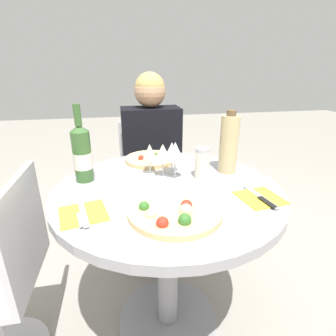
{
  "coord_description": "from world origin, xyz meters",
  "views": [
    {
      "loc": [
        -0.18,
        -0.96,
        1.22
      ],
      "look_at": [
        -0.01,
        -0.05,
        0.86
      ],
      "focal_mm": 28.0,
      "sensor_mm": 36.0,
      "label": 1
    }
  ],
  "objects_px": {
    "dining_table": "(168,222)",
    "pizza_large": "(175,211)",
    "chair_behind_diner": "(151,183)",
    "seated_diner": "(153,175)",
    "tall_carafe": "(229,144)",
    "wine_bottle": "(82,154)"
  },
  "relations": [
    {
      "from": "wine_bottle",
      "to": "seated_diner",
      "type": "bearing_deg",
      "value": 55.05
    },
    {
      "from": "dining_table",
      "to": "wine_bottle",
      "type": "xyz_separation_m",
      "value": [
        -0.34,
        0.13,
        0.29
      ]
    },
    {
      "from": "chair_behind_diner",
      "to": "seated_diner",
      "type": "xyz_separation_m",
      "value": [
        -0.0,
        -0.14,
        0.12
      ]
    },
    {
      "from": "seated_diner",
      "to": "wine_bottle",
      "type": "bearing_deg",
      "value": 55.05
    },
    {
      "from": "chair_behind_diner",
      "to": "seated_diner",
      "type": "height_order",
      "value": "seated_diner"
    },
    {
      "from": "dining_table",
      "to": "chair_behind_diner",
      "type": "relative_size",
      "value": 1.09
    },
    {
      "from": "chair_behind_diner",
      "to": "pizza_large",
      "type": "relative_size",
      "value": 2.66
    },
    {
      "from": "tall_carafe",
      "to": "pizza_large",
      "type": "bearing_deg",
      "value": -134.27
    },
    {
      "from": "dining_table",
      "to": "chair_behind_diner",
      "type": "xyz_separation_m",
      "value": [
        0.03,
        0.8,
        -0.17
      ]
    },
    {
      "from": "pizza_large",
      "to": "wine_bottle",
      "type": "xyz_separation_m",
      "value": [
        -0.32,
        0.35,
        0.11
      ]
    },
    {
      "from": "chair_behind_diner",
      "to": "pizza_large",
      "type": "bearing_deg",
      "value": 87.46
    },
    {
      "from": "chair_behind_diner",
      "to": "wine_bottle",
      "type": "xyz_separation_m",
      "value": [
        -0.37,
        -0.66,
        0.46
      ]
    },
    {
      "from": "chair_behind_diner",
      "to": "seated_diner",
      "type": "relative_size",
      "value": 0.71
    },
    {
      "from": "pizza_large",
      "to": "dining_table",
      "type": "bearing_deg",
      "value": 85.08
    },
    {
      "from": "seated_diner",
      "to": "pizza_large",
      "type": "xyz_separation_m",
      "value": [
        -0.04,
        -0.87,
        0.23
      ]
    },
    {
      "from": "chair_behind_diner",
      "to": "pizza_large",
      "type": "distance_m",
      "value": 1.07
    },
    {
      "from": "chair_behind_diner",
      "to": "dining_table",
      "type": "bearing_deg",
      "value": 88.11
    },
    {
      "from": "dining_table",
      "to": "wine_bottle",
      "type": "distance_m",
      "value": 0.47
    },
    {
      "from": "dining_table",
      "to": "pizza_large",
      "type": "bearing_deg",
      "value": -94.92
    },
    {
      "from": "seated_diner",
      "to": "tall_carafe",
      "type": "height_order",
      "value": "seated_diner"
    },
    {
      "from": "seated_diner",
      "to": "chair_behind_diner",
      "type": "bearing_deg",
      "value": -90.0
    },
    {
      "from": "pizza_large",
      "to": "tall_carafe",
      "type": "xyz_separation_m",
      "value": [
        0.32,
        0.33,
        0.12
      ]
    }
  ]
}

